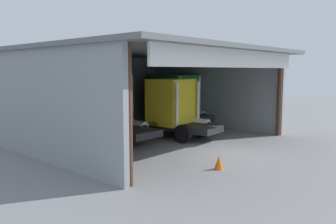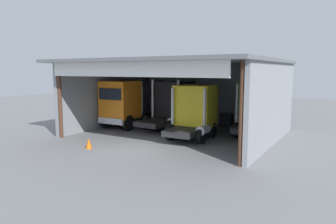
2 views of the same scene
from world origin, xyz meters
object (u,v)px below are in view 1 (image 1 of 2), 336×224
(truck_orange_left_bay, at_px, (79,115))
(truck_black_center_left_bay, at_px, (106,108))
(tool_cart, at_px, (120,120))
(traffic_cone, at_px, (219,162))
(oil_drum, at_px, (92,124))
(truck_green_center_right_bay, at_px, (176,99))
(truck_yellow_center_bay, at_px, (175,107))

(truck_orange_left_bay, distance_m, truck_black_center_left_bay, 3.82)
(tool_cart, height_order, traffic_cone, tool_cart)
(truck_orange_left_bay, xyz_separation_m, tool_cart, (6.58, 4.83, -1.39))
(tool_cart, relative_size, traffic_cone, 1.79)
(traffic_cone, bearing_deg, oil_drum, 79.88)
(truck_orange_left_bay, relative_size, truck_green_center_right_bay, 0.96)
(truck_orange_left_bay, xyz_separation_m, traffic_cone, (2.46, -5.95, -1.61))
(truck_yellow_center_bay, bearing_deg, tool_cart, 83.40)
(truck_green_center_right_bay, height_order, oil_drum, truck_green_center_right_bay)
(truck_yellow_center_bay, distance_m, truck_green_center_right_bay, 4.41)
(truck_yellow_center_bay, relative_size, tool_cart, 4.30)
(truck_yellow_center_bay, distance_m, traffic_cone, 6.94)
(truck_orange_left_bay, distance_m, tool_cart, 8.28)
(truck_orange_left_bay, height_order, oil_drum, truck_orange_left_bay)
(oil_drum, relative_size, traffic_cone, 1.61)
(oil_drum, bearing_deg, truck_orange_left_bay, -130.97)
(oil_drum, bearing_deg, truck_green_center_right_bay, -27.05)
(truck_black_center_left_bay, relative_size, oil_drum, 5.76)
(truck_yellow_center_bay, xyz_separation_m, tool_cart, (0.26, 5.21, -1.28))
(truck_orange_left_bay, height_order, tool_cart, truck_orange_left_bay)
(truck_green_center_right_bay, height_order, tool_cart, truck_green_center_right_bay)
(truck_black_center_left_bay, distance_m, tool_cart, 4.55)
(traffic_cone, bearing_deg, truck_yellow_center_bay, 55.22)
(truck_yellow_center_bay, height_order, oil_drum, truck_yellow_center_bay)
(tool_cart, bearing_deg, oil_drum, 172.82)
(truck_black_center_left_bay, bearing_deg, traffic_cone, -94.14)
(truck_orange_left_bay, relative_size, traffic_cone, 7.62)
(truck_black_center_left_bay, height_order, truck_yellow_center_bay, truck_black_center_left_bay)
(truck_black_center_left_bay, bearing_deg, tool_cart, 40.15)
(truck_green_center_right_bay, bearing_deg, truck_black_center_left_bay, -174.95)
(truck_yellow_center_bay, distance_m, oil_drum, 5.95)
(truck_green_center_right_bay, bearing_deg, truck_yellow_center_bay, -138.72)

